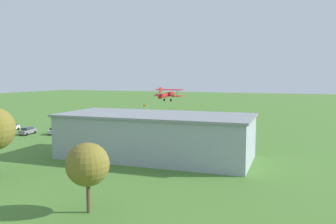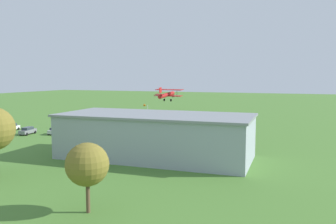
{
  "view_description": "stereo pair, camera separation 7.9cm",
  "coord_description": "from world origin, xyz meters",
  "px_view_note": "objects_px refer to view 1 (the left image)",
  "views": [
    {
      "loc": [
        -24.48,
        86.33,
        13.02
      ],
      "look_at": [
        3.68,
        14.99,
        5.27
      ],
      "focal_mm": 37.41,
      "sensor_mm": 36.0,
      "label": 1
    },
    {
      "loc": [
        -24.55,
        86.3,
        13.02
      ],
      "look_at": [
        3.68,
        14.99,
        5.27
      ],
      "focal_mm": 37.41,
      "sensor_mm": 36.0,
      "label": 2
    }
  ],
  "objects_px": {
    "biplane": "(167,94)",
    "car_silver": "(55,131)",
    "person_beside_truck": "(152,135)",
    "tree_by_windsock": "(88,165)",
    "person_by_parked_cars": "(123,133)",
    "person_crossing_taxiway": "(248,140)",
    "windsock": "(146,107)",
    "hangar": "(156,136)",
    "car_orange": "(103,136)",
    "person_near_hangar_door": "(121,131)",
    "car_grey": "(28,131)",
    "car_blue": "(77,134)",
    "car_white": "(11,127)"
  },
  "relations": [
    {
      "from": "car_blue",
      "to": "person_crossing_taxiway",
      "type": "height_order",
      "value": "car_blue"
    },
    {
      "from": "car_orange",
      "to": "windsock",
      "type": "distance_m",
      "value": 21.32
    },
    {
      "from": "windsock",
      "to": "car_white",
      "type": "bearing_deg",
      "value": 33.91
    },
    {
      "from": "person_near_hangar_door",
      "to": "car_grey",
      "type": "bearing_deg",
      "value": 19.34
    },
    {
      "from": "car_white",
      "to": "person_crossing_taxiway",
      "type": "relative_size",
      "value": 2.94
    },
    {
      "from": "person_beside_truck",
      "to": "car_orange",
      "type": "bearing_deg",
      "value": 26.65
    },
    {
      "from": "car_blue",
      "to": "windsock",
      "type": "xyz_separation_m",
      "value": [
        -6.06,
        -21.12,
        4.28
      ]
    },
    {
      "from": "tree_by_windsock",
      "to": "person_crossing_taxiway",
      "type": "bearing_deg",
      "value": -102.48
    },
    {
      "from": "car_white",
      "to": "person_crossing_taxiway",
      "type": "bearing_deg",
      "value": -176.06
    },
    {
      "from": "car_orange",
      "to": "car_silver",
      "type": "height_order",
      "value": "car_orange"
    },
    {
      "from": "biplane",
      "to": "person_crossing_taxiway",
      "type": "bearing_deg",
      "value": 149.56
    },
    {
      "from": "car_blue",
      "to": "windsock",
      "type": "relative_size",
      "value": 0.76
    },
    {
      "from": "hangar",
      "to": "person_near_hangar_door",
      "type": "bearing_deg",
      "value": -47.06
    },
    {
      "from": "person_beside_truck",
      "to": "tree_by_windsock",
      "type": "bearing_deg",
      "value": 105.4
    },
    {
      "from": "car_silver",
      "to": "person_near_hangar_door",
      "type": "distance_m",
      "value": 15.09
    },
    {
      "from": "person_by_parked_cars",
      "to": "tree_by_windsock",
      "type": "relative_size",
      "value": 0.24
    },
    {
      "from": "biplane",
      "to": "car_white",
      "type": "relative_size",
      "value": 1.71
    },
    {
      "from": "windsock",
      "to": "hangar",
      "type": "bearing_deg",
      "value": 117.83
    },
    {
      "from": "car_orange",
      "to": "person_beside_truck",
      "type": "distance_m",
      "value": 10.09
    },
    {
      "from": "car_silver",
      "to": "tree_by_windsock",
      "type": "height_order",
      "value": "tree_by_windsock"
    },
    {
      "from": "person_beside_truck",
      "to": "biplane",
      "type": "bearing_deg",
      "value": -80.6
    },
    {
      "from": "hangar",
      "to": "car_blue",
      "type": "xyz_separation_m",
      "value": [
        22.54,
        -10.1,
        -2.68
      ]
    },
    {
      "from": "car_grey",
      "to": "person_by_parked_cars",
      "type": "xyz_separation_m",
      "value": [
        -21.54,
        -5.33,
        -0.03
      ]
    },
    {
      "from": "car_white",
      "to": "windsock",
      "type": "height_order",
      "value": "windsock"
    },
    {
      "from": "car_blue",
      "to": "person_crossing_taxiway",
      "type": "bearing_deg",
      "value": -169.2
    },
    {
      "from": "car_silver",
      "to": "person_beside_truck",
      "type": "distance_m",
      "value": 23.17
    },
    {
      "from": "person_by_parked_cars",
      "to": "person_crossing_taxiway",
      "type": "bearing_deg",
      "value": -177.4
    },
    {
      "from": "car_orange",
      "to": "person_by_parked_cars",
      "type": "distance_m",
      "value": 5.48
    },
    {
      "from": "person_crossing_taxiway",
      "to": "windsock",
      "type": "bearing_deg",
      "value": -26.88
    },
    {
      "from": "person_near_hangar_door",
      "to": "tree_by_windsock",
      "type": "relative_size",
      "value": 0.25
    },
    {
      "from": "person_beside_truck",
      "to": "car_grey",
      "type": "bearing_deg",
      "value": 9.3
    },
    {
      "from": "car_white",
      "to": "person_by_parked_cars",
      "type": "distance_m",
      "value": 29.4
    },
    {
      "from": "car_blue",
      "to": "car_white",
      "type": "distance_m",
      "value": 21.43
    },
    {
      "from": "person_near_hangar_door",
      "to": "person_crossing_taxiway",
      "type": "bearing_deg",
      "value": 178.99
    },
    {
      "from": "person_beside_truck",
      "to": "person_by_parked_cars",
      "type": "xyz_separation_m",
      "value": [
        7.17,
        -0.63,
        -0.07
      ]
    },
    {
      "from": "person_beside_truck",
      "to": "car_silver",
      "type": "bearing_deg",
      "value": 5.33
    },
    {
      "from": "person_near_hangar_door",
      "to": "car_silver",
      "type": "bearing_deg",
      "value": 17.31
    },
    {
      "from": "car_orange",
      "to": "person_near_hangar_door",
      "type": "height_order",
      "value": "person_near_hangar_door"
    },
    {
      "from": "windsock",
      "to": "car_grey",
      "type": "bearing_deg",
      "value": 47.08
    },
    {
      "from": "biplane",
      "to": "person_by_parked_cars",
      "type": "xyz_separation_m",
      "value": [
        4.73,
        14.1,
        -7.84
      ]
    },
    {
      "from": "biplane",
      "to": "car_silver",
      "type": "bearing_deg",
      "value": 39.3
    },
    {
      "from": "car_silver",
      "to": "car_blue",
      "type": "bearing_deg",
      "value": 161.59
    },
    {
      "from": "biplane",
      "to": "person_near_hangar_door",
      "type": "relative_size",
      "value": 4.56
    },
    {
      "from": "car_silver",
      "to": "person_beside_truck",
      "type": "bearing_deg",
      "value": -174.67
    },
    {
      "from": "biplane",
      "to": "person_near_hangar_door",
      "type": "distance_m",
      "value": 15.91
    },
    {
      "from": "car_orange",
      "to": "person_crossing_taxiway",
      "type": "relative_size",
      "value": 2.62
    },
    {
      "from": "person_beside_truck",
      "to": "car_blue",
      "type": "bearing_deg",
      "value": 17.45
    },
    {
      "from": "car_grey",
      "to": "car_white",
      "type": "xyz_separation_m",
      "value": [
        7.74,
        -2.69,
        0.01
      ]
    },
    {
      "from": "car_orange",
      "to": "car_white",
      "type": "relative_size",
      "value": 0.89
    },
    {
      "from": "car_orange",
      "to": "car_white",
      "type": "distance_m",
      "value": 27.54
    }
  ]
}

